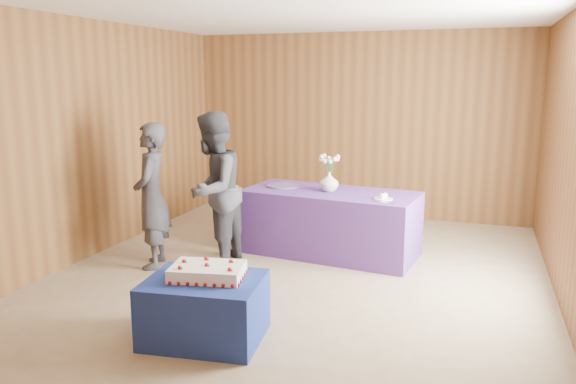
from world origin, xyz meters
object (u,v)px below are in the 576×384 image
at_px(vase, 329,182).
at_px(serving_table, 330,222).
at_px(guest_left, 152,196).
at_px(guest_right, 213,190).
at_px(cake_table, 205,309).
at_px(sheet_cake, 207,272).

bearing_deg(vase, serving_table, -14.67).
distance_m(vase, guest_left, 2.01).
xyz_separation_m(guest_left, guest_right, (0.61, 0.25, 0.06)).
height_order(cake_table, serving_table, serving_table).
bearing_deg(cake_table, vase, 74.99).
xyz_separation_m(serving_table, sheet_cake, (-0.36, -2.44, 0.18)).
bearing_deg(guest_right, serving_table, 124.58).
bearing_deg(serving_table, vase, 172.18).
bearing_deg(sheet_cake, vase, 71.03).
relative_size(cake_table, guest_left, 0.57).
xyz_separation_m(cake_table, sheet_cake, (0.01, 0.04, 0.30)).
relative_size(sheet_cake, guest_right, 0.38).
bearing_deg(cake_table, guest_right, 106.87).
relative_size(serving_table, guest_right, 1.18).
relative_size(sheet_cake, vase, 2.87).
bearing_deg(sheet_cake, guest_right, 103.66).
bearing_deg(cake_table, sheet_cake, 64.54).
bearing_deg(serving_table, guest_left, -141.43).
bearing_deg(guest_right, guest_left, -69.69).
distance_m(serving_table, guest_right, 1.46).
distance_m(cake_table, guest_left, 2.03).
bearing_deg(cake_table, serving_table, 74.55).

